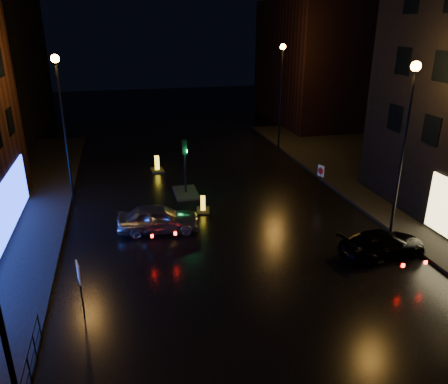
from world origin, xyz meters
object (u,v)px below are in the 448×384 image
(silver_hatchback, at_px, (159,218))
(bollard_far, at_px, (157,168))
(road_sign_left, at_px, (79,278))
(road_sign_right, at_px, (321,174))
(dark_sedan, at_px, (383,244))
(bollard_near, at_px, (203,208))
(traffic_signal, at_px, (186,186))

(silver_hatchback, relative_size, bollard_far, 3.07)
(road_sign_left, relative_size, road_sign_right, 1.10)
(dark_sedan, relative_size, bollard_near, 3.49)
(bollard_far, height_order, road_sign_right, road_sign_right)
(silver_hatchback, relative_size, bollard_near, 3.47)
(road_sign_left, height_order, road_sign_right, road_sign_left)
(silver_hatchback, distance_m, road_sign_right, 10.10)
(traffic_signal, relative_size, bollard_far, 2.58)
(silver_hatchback, distance_m, bollard_near, 3.29)
(bollard_near, bearing_deg, bollard_far, 115.11)
(dark_sedan, distance_m, road_sign_right, 7.22)
(traffic_signal, height_order, dark_sedan, traffic_signal)
(traffic_signal, xyz_separation_m, silver_hatchback, (-2.13, -4.79, 0.20))
(silver_hatchback, height_order, bollard_near, silver_hatchback)
(dark_sedan, height_order, bollard_near, dark_sedan)
(bollard_far, bearing_deg, traffic_signal, -79.93)
(road_sign_right, bearing_deg, traffic_signal, -36.56)
(silver_hatchback, xyz_separation_m, road_sign_right, (9.82, 2.22, 0.85))
(traffic_signal, xyz_separation_m, road_sign_right, (7.70, -2.57, 1.04))
(traffic_signal, distance_m, bollard_near, 2.96)
(silver_hatchback, height_order, road_sign_right, road_sign_right)
(bollard_far, xyz_separation_m, road_sign_left, (-4.15, -16.09, 1.45))
(traffic_signal, bearing_deg, dark_sedan, -52.61)
(traffic_signal, height_order, bollard_near, traffic_signal)
(bollard_far, bearing_deg, dark_sedan, -63.90)
(dark_sedan, bearing_deg, road_sign_left, 90.84)
(dark_sedan, bearing_deg, bollard_near, 39.66)
(bollard_near, bearing_deg, road_sign_left, -113.58)
(road_sign_left, bearing_deg, silver_hatchback, 49.71)
(traffic_signal, bearing_deg, road_sign_left, -115.91)
(bollard_near, bearing_deg, silver_hatchback, -132.29)
(road_sign_right, bearing_deg, road_sign_left, 15.22)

